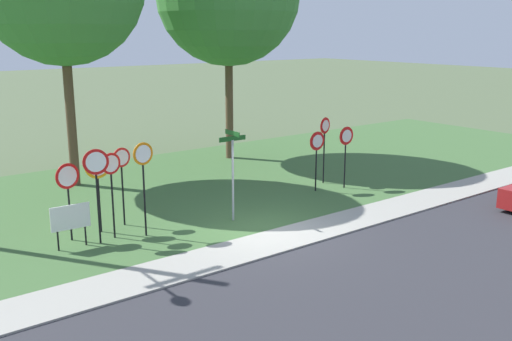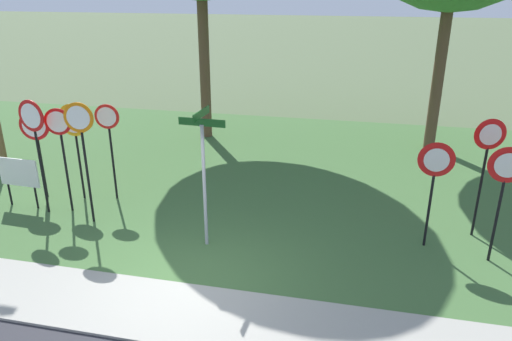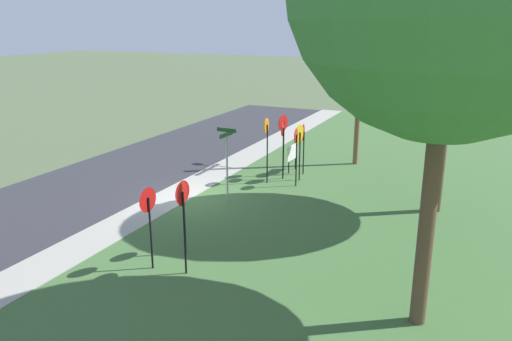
# 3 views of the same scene
# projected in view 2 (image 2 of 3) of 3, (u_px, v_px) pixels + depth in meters

# --- Properties ---
(ground_plane) EXTENTS (160.00, 160.00, 0.00)m
(ground_plane) POSITION_uv_depth(u_px,v_px,m) (191.00, 286.00, 8.80)
(ground_plane) COLOR #4C5B3D
(sidewalk_strip) EXTENTS (44.00, 1.60, 0.06)m
(sidewalk_strip) POSITION_uv_depth(u_px,v_px,m) (174.00, 312.00, 8.06)
(sidewalk_strip) COLOR #99968C
(sidewalk_strip) RESTS_ON ground_plane
(grass_median) EXTENTS (44.00, 12.00, 0.04)m
(grass_median) POSITION_uv_depth(u_px,v_px,m) (260.00, 170.00, 14.24)
(grass_median) COLOR #3D6033
(grass_median) RESTS_ON ground_plane
(stop_sign_near_left) EXTENTS (0.80, 0.11, 2.47)m
(stop_sign_near_left) POSITION_uv_depth(u_px,v_px,m) (74.00, 131.00, 11.65)
(stop_sign_near_left) COLOR black
(stop_sign_near_left) RESTS_ON grass_median
(stop_sign_near_right) EXTENTS (0.62, 0.14, 2.55)m
(stop_sign_near_right) POSITION_uv_depth(u_px,v_px,m) (61.00, 139.00, 10.97)
(stop_sign_near_right) COLOR black
(stop_sign_near_right) RESTS_ON grass_median
(stop_sign_far_left) EXTENTS (0.73, 0.16, 2.29)m
(stop_sign_far_left) POSITION_uv_depth(u_px,v_px,m) (36.00, 136.00, 11.75)
(stop_sign_far_left) COLOR black
(stop_sign_far_left) RESTS_ON grass_median
(stop_sign_far_center) EXTENTS (0.72, 0.16, 2.76)m
(stop_sign_far_center) POSITION_uv_depth(u_px,v_px,m) (34.00, 132.00, 10.83)
(stop_sign_far_center) COLOR black
(stop_sign_far_center) RESTS_ON grass_median
(stop_sign_far_right) EXTENTS (0.66, 0.12, 2.82)m
(stop_sign_far_right) POSITION_uv_depth(u_px,v_px,m) (82.00, 138.00, 10.36)
(stop_sign_far_right) COLOR black
(stop_sign_far_right) RESTS_ON grass_median
(stop_sign_center_tall) EXTENTS (0.60, 0.12, 2.47)m
(stop_sign_center_tall) POSITION_uv_depth(u_px,v_px,m) (109.00, 133.00, 11.65)
(stop_sign_center_tall) COLOR black
(stop_sign_center_tall) RESTS_ON grass_median
(yield_sign_near_left) EXTENTS (0.64, 0.15, 2.64)m
(yield_sign_near_left) POSITION_uv_depth(u_px,v_px,m) (487.00, 151.00, 9.78)
(yield_sign_near_left) COLOR black
(yield_sign_near_left) RESTS_ON grass_median
(yield_sign_near_right) EXTENTS (0.70, 0.11, 2.39)m
(yield_sign_near_right) POSITION_uv_depth(u_px,v_px,m) (505.00, 178.00, 8.88)
(yield_sign_near_right) COLOR black
(yield_sign_near_right) RESTS_ON grass_median
(yield_sign_far_left) EXTENTS (0.71, 0.11, 2.28)m
(yield_sign_far_left) POSITION_uv_depth(u_px,v_px,m) (435.00, 171.00, 9.46)
(yield_sign_far_left) COLOR black
(yield_sign_far_left) RESTS_ON grass_median
(street_name_post) EXTENTS (0.96, 0.82, 2.91)m
(street_name_post) POSITION_uv_depth(u_px,v_px,m) (204.00, 167.00, 9.53)
(street_name_post) COLOR #9EA0A8
(street_name_post) RESTS_ON grass_median
(notice_board) EXTENTS (1.10, 0.09, 1.25)m
(notice_board) POSITION_uv_depth(u_px,v_px,m) (19.00, 175.00, 11.57)
(notice_board) COLOR black
(notice_board) RESTS_ON grass_median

